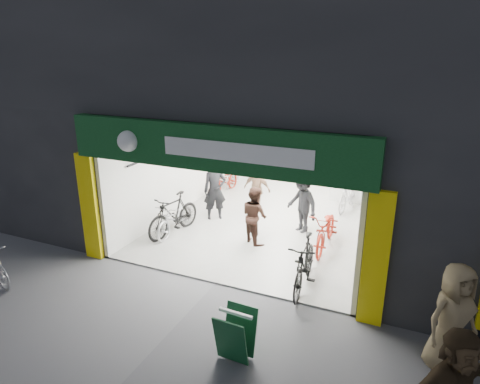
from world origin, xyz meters
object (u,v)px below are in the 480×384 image
Objects in this scene: bike_left_front at (175,218)px; sandwich_board at (236,334)px; bike_right_front at (304,264)px; pedestrian_near at (452,318)px.

sandwich_board is at bearing -48.47° from bike_left_front.
sandwich_board is at bearing -103.21° from bike_right_front.
sandwich_board is (-3.15, -1.19, -0.44)m from pedestrian_near.
pedestrian_near is at bearing 23.27° from sandwich_board.
sandwich_board is at bearing 157.76° from pedestrian_near.
bike_left_front is 5.23m from sandwich_board.
bike_right_front reaches higher than sandwich_board.
pedestrian_near is at bearing -30.42° from bike_right_front.
bike_right_front reaches higher than bike_left_front.
sandwich_board is (3.54, -3.85, 0.02)m from bike_left_front.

